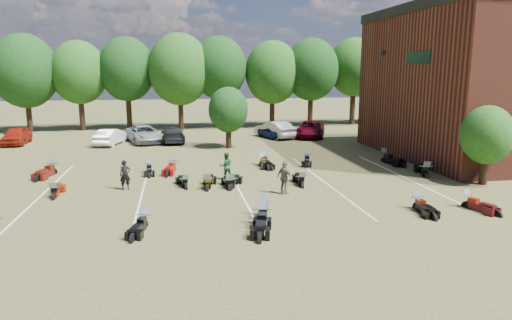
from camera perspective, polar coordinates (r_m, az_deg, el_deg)
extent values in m
plane|color=brown|center=(22.79, 6.11, -4.74)|extent=(160.00, 160.00, 0.00)
imported|color=maroon|center=(43.87, -27.75, 2.72)|extent=(1.96, 4.47, 1.50)
imported|color=silver|center=(40.52, -17.75, 2.78)|extent=(2.41, 4.38, 1.37)
imported|color=#93949C|center=(41.01, -13.81, 3.16)|extent=(3.95, 5.77, 1.47)
imported|color=black|center=(40.59, -10.38, 3.16)|extent=(2.21, 4.89, 1.39)
imported|color=#0B1650|center=(42.65, 1.99, 3.66)|extent=(2.56, 4.11, 1.30)
imported|color=#B7B7B2|center=(42.67, 2.35, 3.84)|extent=(3.27, 5.02, 1.56)
imported|color=#5A0515|center=(43.33, 6.81, 3.85)|extent=(4.23, 5.98, 1.51)
imported|color=#323337|center=(45.65, 17.73, 3.78)|extent=(2.55, 5.46, 1.54)
imported|color=black|center=(24.96, -16.04, -1.83)|extent=(0.66, 0.52, 1.59)
imported|color=#215928|center=(26.31, -3.78, -0.75)|extent=(0.84, 0.69, 1.59)
imported|color=#615D53|center=(23.23, 3.61, -2.21)|extent=(0.89, 1.07, 1.71)
cube|color=black|center=(36.52, 15.56, 12.78)|extent=(0.30, 0.40, 0.30)
cube|color=black|center=(32.11, 19.60, 11.93)|extent=(0.06, 3.00, 0.80)
cylinder|color=black|center=(52.37, -26.52, 5.43)|extent=(0.58, 0.58, 4.08)
ellipsoid|color=#1E4C19|center=(52.20, -26.93, 10.11)|extent=(6.00, 6.00, 6.90)
cylinder|color=black|center=(51.18, -21.13, 5.74)|extent=(0.58, 0.58, 4.08)
ellipsoid|color=#1E4C19|center=(51.01, -21.47, 10.54)|extent=(6.00, 6.00, 6.90)
cylinder|color=black|center=(50.45, -15.52, 6.01)|extent=(0.57, 0.58, 4.08)
ellipsoid|color=#1E4C19|center=(50.28, -15.78, 10.89)|extent=(6.00, 6.00, 6.90)
cylinder|color=black|center=(50.22, -9.81, 6.23)|extent=(0.57, 0.58, 4.08)
ellipsoid|color=#1E4C19|center=(50.04, -9.97, 11.13)|extent=(6.00, 6.00, 6.90)
cylinder|color=black|center=(50.48, -4.09, 6.39)|extent=(0.58, 0.58, 4.08)
ellipsoid|color=#1E4C19|center=(50.31, -4.16, 11.27)|extent=(6.00, 6.00, 6.90)
cylinder|color=black|center=(51.23, 1.52, 6.49)|extent=(0.57, 0.58, 4.08)
ellipsoid|color=#1E4C19|center=(51.06, 1.54, 11.29)|extent=(6.00, 6.00, 6.90)
cylinder|color=black|center=(52.45, 6.91, 6.52)|extent=(0.57, 0.58, 4.08)
ellipsoid|color=#1E4C19|center=(52.28, 7.03, 11.21)|extent=(6.00, 6.00, 6.90)
cylinder|color=black|center=(54.11, 12.02, 6.50)|extent=(0.57, 0.58, 4.08)
ellipsoid|color=#1E4C19|center=(53.95, 12.21, 11.04)|extent=(6.00, 6.00, 6.90)
cylinder|color=black|center=(56.16, 16.79, 6.43)|extent=(0.58, 0.58, 4.08)
ellipsoid|color=#1E4C19|center=(56.00, 17.04, 10.81)|extent=(6.00, 6.00, 6.90)
cylinder|color=black|center=(58.57, 21.20, 6.33)|extent=(0.58, 0.58, 4.08)
ellipsoid|color=#1E4C19|center=(58.42, 21.50, 10.52)|extent=(6.00, 6.00, 6.90)
cylinder|color=black|center=(28.14, 26.58, -1.02)|extent=(0.24, 0.24, 1.71)
sphere|color=#1E4C19|center=(27.84, 26.92, 2.82)|extent=(2.80, 2.80, 2.80)
cylinder|color=black|center=(37.15, -3.45, 2.99)|extent=(0.24, 0.24, 1.90)
sphere|color=#1E4C19|center=(36.91, -3.49, 6.30)|extent=(3.20, 3.20, 3.20)
cube|color=silver|center=(25.76, -25.11, -3.87)|extent=(0.10, 14.00, 0.01)
cube|color=silver|center=(24.90, -13.93, -3.62)|extent=(0.10, 14.00, 0.01)
cube|color=silver|center=(25.03, -2.42, -3.22)|extent=(0.10, 14.00, 0.01)
cube|color=silver|center=(26.13, 8.52, -2.71)|extent=(0.10, 14.00, 0.01)
cube|color=silver|center=(28.10, 18.25, -2.18)|extent=(0.10, 14.00, 0.01)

